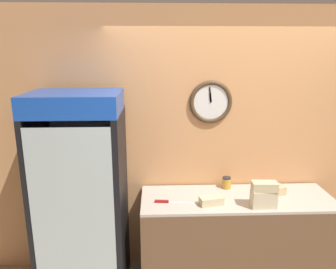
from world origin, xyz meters
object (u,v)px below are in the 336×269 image
object	(u,v)px
chefs_knife	(168,202)
beverage_cooler	(83,185)
sandwich_flat_right	(274,190)
condiment_jar	(227,183)
sandwich_stack_top	(265,186)
sandwich_flat_left	(211,201)
sandwich_stack_bottom	(263,203)
sandwich_stack_middle	(264,195)

from	to	relation	value
chefs_knife	beverage_cooler	bearing A→B (deg)	173.54
sandwich_flat_right	condiment_jar	world-z (taller)	condiment_jar
sandwich_stack_top	sandwich_flat_right	size ratio (longest dim) A/B	1.04
sandwich_stack_top	chefs_knife	bearing A→B (deg)	171.98
sandwich_flat_left	sandwich_flat_right	world-z (taller)	sandwich_flat_right
sandwich_stack_bottom	chefs_knife	world-z (taller)	sandwich_stack_bottom
sandwich_stack_middle	sandwich_stack_top	world-z (taller)	sandwich_stack_top
sandwich_flat_right	chefs_knife	world-z (taller)	sandwich_flat_right
chefs_knife	condiment_jar	world-z (taller)	condiment_jar
sandwich_flat_left	sandwich_flat_right	xyz separation A→B (m)	(0.65, 0.20, 0.00)
condiment_jar	beverage_cooler	bearing A→B (deg)	-171.31
sandwich_flat_left	sandwich_flat_right	distance (m)	0.68
beverage_cooler	sandwich_flat_right	world-z (taller)	beverage_cooler
sandwich_stack_top	condiment_jar	distance (m)	0.51
sandwich_stack_bottom	sandwich_flat_left	world-z (taller)	sandwich_stack_bottom
condiment_jar	chefs_knife	bearing A→B (deg)	-153.22
sandwich_stack_middle	sandwich_flat_right	xyz separation A→B (m)	(0.20, 0.27, -0.08)
sandwich_flat_left	condiment_jar	world-z (taller)	condiment_jar
sandwich_stack_top	condiment_jar	xyz separation A→B (m)	(-0.24, 0.42, -0.14)
sandwich_stack_bottom	sandwich_flat_right	size ratio (longest dim) A/B	1.02
beverage_cooler	sandwich_stack_top	world-z (taller)	beverage_cooler
beverage_cooler	sandwich_flat_left	world-z (taller)	beverage_cooler
sandwich_stack_top	sandwich_flat_left	world-z (taller)	sandwich_stack_top
sandwich_flat_left	sandwich_flat_right	bearing A→B (deg)	17.13
sandwich_flat_left	sandwich_flat_right	size ratio (longest dim) A/B	1.05
beverage_cooler	sandwich_stack_bottom	xyz separation A→B (m)	(1.64, -0.21, -0.11)
sandwich_stack_middle	sandwich_stack_top	xyz separation A→B (m)	(0.00, 0.00, 0.08)
sandwich_stack_top	sandwich_flat_left	size ratio (longest dim) A/B	0.99
sandwich_stack_middle	sandwich_flat_left	world-z (taller)	sandwich_stack_middle
sandwich_stack_middle	chefs_knife	size ratio (longest dim) A/B	0.62
sandwich_stack_top	sandwich_flat_right	world-z (taller)	sandwich_stack_top
sandwich_stack_top	chefs_knife	world-z (taller)	sandwich_stack_top
sandwich_flat_right	condiment_jar	size ratio (longest dim) A/B	1.81
sandwich_stack_bottom	sandwich_stack_middle	bearing A→B (deg)	0.00
sandwich_flat_right	condiment_jar	xyz separation A→B (m)	(-0.44, 0.16, 0.02)
beverage_cooler	sandwich_stack_bottom	bearing A→B (deg)	-7.27
beverage_cooler	sandwich_stack_top	xyz separation A→B (m)	(1.64, -0.21, 0.05)
sandwich_stack_bottom	condiment_jar	bearing A→B (deg)	119.75
sandwich_stack_top	condiment_jar	bearing A→B (deg)	119.75
sandwich_flat_left	chefs_knife	xyz separation A→B (m)	(-0.39, 0.05, -0.03)
sandwich_stack_bottom	sandwich_stack_top	bearing A→B (deg)	0.00
sandwich_stack_bottom	sandwich_stack_top	xyz separation A→B (m)	(0.00, 0.00, 0.16)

